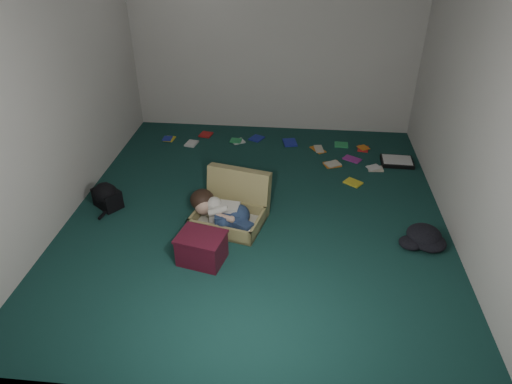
# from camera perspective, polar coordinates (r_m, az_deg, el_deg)

# --- Properties ---
(floor) EXTENTS (4.50, 4.50, 0.00)m
(floor) POSITION_cam_1_polar(r_m,az_deg,el_deg) (5.01, 0.17, -2.48)
(floor) COLOR #143A35
(floor) RESTS_ON ground
(wall_back) EXTENTS (4.50, 0.00, 4.50)m
(wall_back) POSITION_cam_1_polar(r_m,az_deg,el_deg) (6.54, 2.22, 18.51)
(wall_back) COLOR silver
(wall_back) RESTS_ON ground
(wall_front) EXTENTS (4.50, 0.00, 4.50)m
(wall_front) POSITION_cam_1_polar(r_m,az_deg,el_deg) (2.44, -4.97, -7.34)
(wall_front) COLOR silver
(wall_front) RESTS_ON ground
(wall_left) EXTENTS (0.00, 4.50, 4.50)m
(wall_left) POSITION_cam_1_polar(r_m,az_deg,el_deg) (4.99, -23.80, 11.43)
(wall_left) COLOR silver
(wall_left) RESTS_ON ground
(wall_right) EXTENTS (0.00, 4.50, 4.50)m
(wall_right) POSITION_cam_1_polar(r_m,az_deg,el_deg) (4.66, 25.85, 9.58)
(wall_right) COLOR silver
(wall_right) RESTS_ON ground
(suitcase) EXTENTS (0.83, 0.82, 0.51)m
(suitcase) POSITION_cam_1_polar(r_m,az_deg,el_deg) (4.82, -2.95, -1.84)
(suitcase) COLOR tan
(suitcase) RESTS_ON floor
(person) EXTENTS (0.71, 0.48, 0.32)m
(person) POSITION_cam_1_polar(r_m,az_deg,el_deg) (4.68, -4.30, -2.43)
(person) COLOR beige
(person) RESTS_ON suitcase
(maroon_bin) EXTENTS (0.49, 0.42, 0.29)m
(maroon_bin) POSITION_cam_1_polar(r_m,az_deg,el_deg) (4.30, -6.80, -6.97)
(maroon_bin) COLOR #4A0F1E
(maroon_bin) RESTS_ON floor
(backpack) EXTENTS (0.48, 0.47, 0.23)m
(backpack) POSITION_cam_1_polar(r_m,az_deg,el_deg) (5.30, -18.10, -0.66)
(backpack) COLOR black
(backpack) RESTS_ON floor
(clothing_pile) EXTENTS (0.54, 0.48, 0.15)m
(clothing_pile) POSITION_cam_1_polar(r_m,az_deg,el_deg) (4.83, 19.72, -5.01)
(clothing_pile) COLOR black
(clothing_pile) RESTS_ON floor
(paper_tray) EXTENTS (0.42, 0.32, 0.06)m
(paper_tray) POSITION_cam_1_polar(r_m,az_deg,el_deg) (6.21, 17.21, 3.67)
(paper_tray) COLOR black
(paper_tray) RESTS_ON floor
(book_scatter) EXTENTS (3.02, 1.39, 0.02)m
(book_scatter) POSITION_cam_1_polar(r_m,az_deg,el_deg) (6.29, 4.10, 5.28)
(book_scatter) COLOR yellow
(book_scatter) RESTS_ON floor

